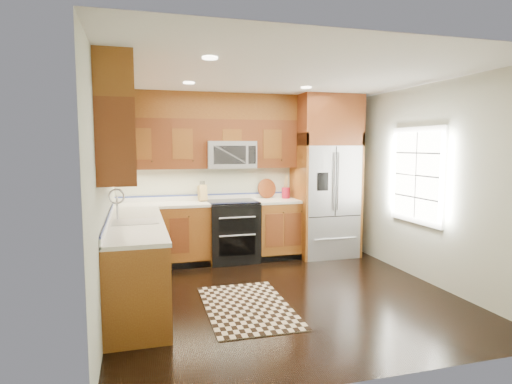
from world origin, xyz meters
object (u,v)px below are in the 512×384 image
object	(u,v)px
range	(233,231)
knife_block	(202,193)
rug	(247,307)
refrigerator	(326,176)
utensil_crock	(286,190)

from	to	relation	value
range	knife_block	world-z (taller)	knife_block
range	rug	distance (m)	2.03
rug	knife_block	size ratio (longest dim) A/B	4.92
refrigerator	knife_block	bearing A→B (deg)	174.05
range	refrigerator	bearing A→B (deg)	-1.40
knife_block	utensil_crock	xyz separation A→B (m)	(1.37, -0.02, 0.00)
knife_block	refrigerator	bearing A→B (deg)	-5.95
range	refrigerator	world-z (taller)	refrigerator
refrigerator	utensil_crock	bearing A→B (deg)	162.94
utensil_crock	refrigerator	bearing A→B (deg)	-17.06
range	knife_block	distance (m)	0.76
range	utensil_crock	bearing A→B (deg)	9.25
knife_block	utensil_crock	distance (m)	1.37
rug	range	bearing A→B (deg)	83.08
refrigerator	rug	size ratio (longest dim) A/B	1.69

